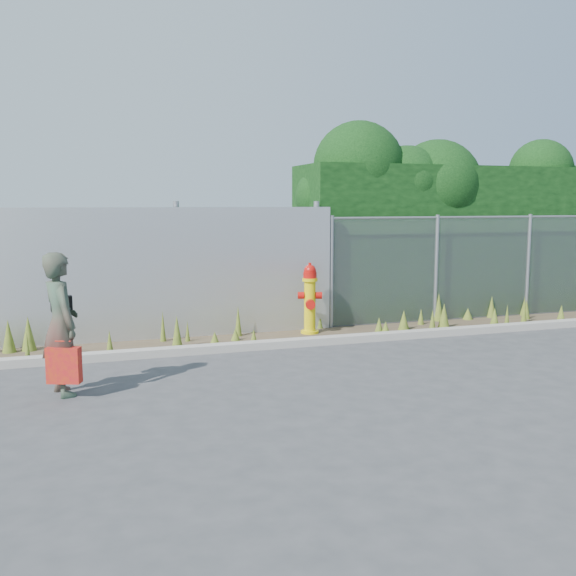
# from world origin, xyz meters

# --- Properties ---
(ground) EXTENTS (80.00, 80.00, 0.00)m
(ground) POSITION_xyz_m (0.00, 0.00, 0.00)
(ground) COLOR #3B3B3D
(ground) RESTS_ON ground
(curb) EXTENTS (16.00, 0.22, 0.12)m
(curb) POSITION_xyz_m (0.00, 1.80, 0.06)
(curb) COLOR gray
(curb) RESTS_ON ground
(weed_strip) EXTENTS (16.00, 1.35, 0.55)m
(weed_strip) POSITION_xyz_m (0.48, 2.48, 0.14)
(weed_strip) COLOR #463828
(weed_strip) RESTS_ON ground
(corrugated_fence) EXTENTS (8.50, 0.21, 2.30)m
(corrugated_fence) POSITION_xyz_m (-3.25, 3.01, 1.10)
(corrugated_fence) COLOR #AEB1B5
(corrugated_fence) RESTS_ON ground
(chainlink_fence) EXTENTS (6.50, 0.07, 2.05)m
(chainlink_fence) POSITION_xyz_m (4.25, 3.00, 1.03)
(chainlink_fence) COLOR gray
(chainlink_fence) RESTS_ON ground
(hedge) EXTENTS (7.44, 1.89, 3.87)m
(hedge) POSITION_xyz_m (4.31, 4.00, 1.99)
(hedge) COLOR black
(hedge) RESTS_ON ground
(fire_hydrant) EXTENTS (0.42, 0.37, 1.25)m
(fire_hydrant) POSITION_xyz_m (0.50, 2.62, 0.61)
(fire_hydrant) COLOR yellow
(fire_hydrant) RESTS_ON ground
(woman) EXTENTS (0.59, 0.72, 1.70)m
(woman) POSITION_xyz_m (-3.51, 0.22, 0.85)
(woman) COLOR #106A4C
(woman) RESTS_ON ground
(red_tote_bag) EXTENTS (0.38, 0.14, 0.50)m
(red_tote_bag) POSITION_xyz_m (-3.49, 0.02, 0.40)
(red_tote_bag) COLOR #B80A22
(black_shoulder_bag) EXTENTS (0.24, 0.10, 0.18)m
(black_shoulder_bag) POSITION_xyz_m (-3.50, 0.43, 1.06)
(black_shoulder_bag) COLOR black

